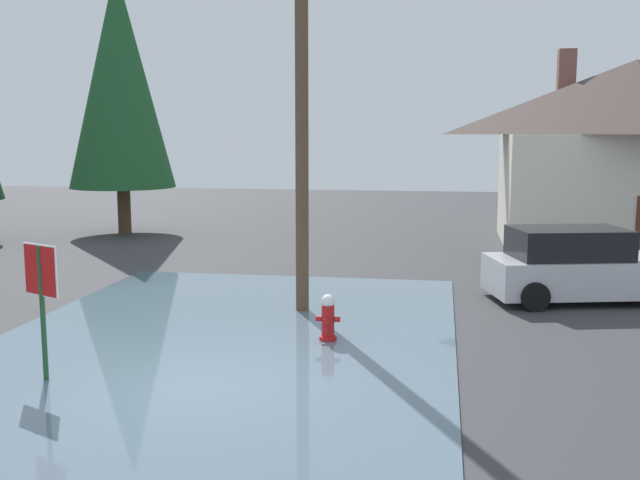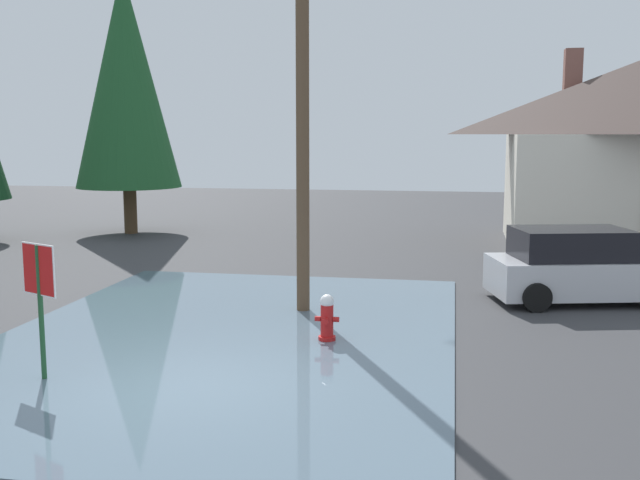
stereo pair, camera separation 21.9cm
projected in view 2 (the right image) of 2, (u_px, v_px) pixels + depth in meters
The scene contains 9 objects.
ground_plane at pixel (193, 390), 11.34m from camera, with size 80.00×80.00×0.10m, color #38383A.
flood_puddle at pixel (226, 337), 14.05m from camera, with size 8.57×12.16×0.04m, color slate.
lane_stop_bar at pixel (61, 444), 9.24m from camera, with size 3.67×0.30×0.01m, color silver.
stop_sign_near at pixel (39, 283), 11.40m from camera, with size 0.74×0.37×2.18m.
fire_hydrant at pixel (327, 319), 13.72m from camera, with size 0.45×0.39×0.90m.
utility_pole at pixel (302, 77), 15.42m from camera, with size 1.60×0.28×9.67m.
house at pixel (639, 151), 24.97m from camera, with size 9.16×7.24×6.80m.
parked_car at pixel (580, 267), 16.99m from camera, with size 4.50×2.83×1.70m.
pine_tree_tall_left at pixel (126, 80), 28.03m from camera, with size 3.99×3.99×9.98m.
Camera 2 is at (3.86, -10.38, 3.84)m, focal length 41.61 mm.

